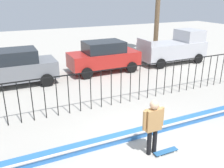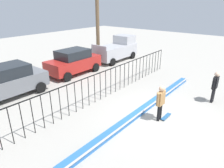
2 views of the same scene
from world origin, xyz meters
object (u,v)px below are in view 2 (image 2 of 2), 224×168
skateboarder (161,100)px  pickup_truck (117,49)px  camera_operator (215,84)px  parked_car_gray (8,81)px  skateboard (166,116)px  parked_car_red (74,62)px

skateboarder → pickup_truck: pickup_truck is taller
skateboarder → camera_operator: 3.90m
camera_operator → pickup_truck: pickup_truck is taller
skateboarder → parked_car_gray: 8.77m
skateboard → parked_car_gray: 9.14m
parked_car_red → pickup_truck: (5.41, -0.06, 0.06)m
parked_car_red → skateboarder: bearing=-99.2°
skateboard → parked_car_red: bearing=95.3°
skateboarder → skateboard: 1.09m
camera_operator → pickup_truck: bearing=-94.4°
skateboard → camera_operator: bearing=-5.5°
camera_operator → parked_car_gray: size_ratio=0.42×
skateboard → parked_car_gray: bearing=129.3°
skateboard → camera_operator: camera_operator is taller
skateboard → camera_operator: size_ratio=0.45×
skateboard → parked_car_red: 8.78m
skateboard → skateboarder: bearing=172.2°
camera_operator → pickup_truck: size_ratio=0.38×
skateboard → camera_operator: (3.21, -1.26, 1.01)m
parked_car_red → parked_car_gray: bearing=-173.1°
skateboarder → skateboard: bearing=-57.3°
skateboard → camera_operator: 3.60m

